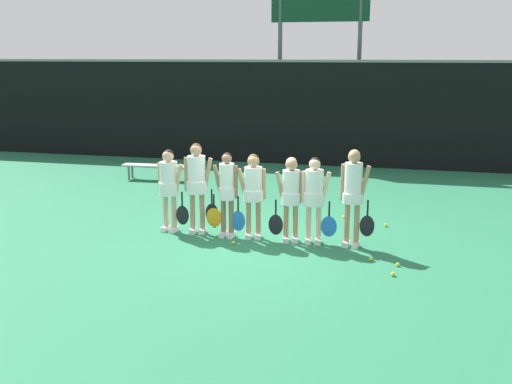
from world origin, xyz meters
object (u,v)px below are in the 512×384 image
Objects in this scene: bench_courtside at (160,167)px; tennis_ball_0 at (371,259)px; tennis_ball_7 at (180,213)px; player_1 at (197,180)px; player_5 at (314,193)px; tennis_ball_4 at (344,217)px; tennis_ball_3 at (393,274)px; player_2 at (227,189)px; tennis_ball_1 at (386,225)px; tennis_ball_5 at (398,265)px; player_0 at (169,183)px; tennis_ball_6 at (233,243)px; scoreboard at (320,18)px; player_4 at (291,192)px; player_6 at (353,189)px; tennis_ball_2 at (214,226)px; player_3 at (253,189)px.

tennis_ball_0 is (6.14, -5.42, -0.34)m from bench_courtside.
tennis_ball_0 is 4.77m from tennis_ball_7.
player_1 is 2.32m from player_5.
tennis_ball_0 and tennis_ball_4 have the same top height.
bench_courtside reaches higher than tennis_ball_3.
player_2 is 3.41m from tennis_ball_1.
tennis_ball_5 is (0.28, -2.35, -0.00)m from tennis_ball_1.
player_0 is 4.72m from tennis_ball_3.
player_5 is 1.76m from tennis_ball_6.
player_2 reaches higher than bench_courtside.
scoreboard is at bearing 75.90° from tennis_ball_7.
player_2 is 23.81× the size of tennis_ball_7.
tennis_ball_0 is at bearing -13.88° from player_2.
player_6 is at bearing -12.48° from player_4.
player_0 is at bearing -67.56° from bench_courtside.
tennis_ball_7 reaches higher than tennis_ball_0.
scoreboard is at bearing 88.94° from tennis_ball_6.
player_4 is 1.42m from tennis_ball_6.
tennis_ball_0 is at bearing -4.44° from player_0.
tennis_ball_6 is at bearing 173.16° from tennis_ball_0.
player_4 is at bearing 144.12° from tennis_ball_3.
scoreboard reaches higher than tennis_ball_4.
tennis_ball_2 is at bearing -57.48° from bench_courtside.
tennis_ball_4 is (3.27, 1.78, -0.94)m from player_0.
player_3 reaches higher than bench_courtside.
player_3 is 24.98× the size of tennis_ball_6.
player_1 is at bearing 158.44° from tennis_ball_3.
player_3 reaches higher than player_4.
tennis_ball_5 is at bearing -14.86° from player_2.
player_2 is (-0.43, -9.01, -3.62)m from scoreboard.
player_1 reaches higher than tennis_ball_6.
tennis_ball_4 is 3.03m from tennis_ball_5.
tennis_ball_2 is at bearing 130.15° from player_2.
tennis_ball_1 is at bearing 75.03° from player_6.
player_3 reaches higher than tennis_ball_0.
player_5 reaches higher than tennis_ball_3.
bench_courtside is at bearing 125.14° from tennis_ball_6.
player_5 is 23.25× the size of tennis_ball_2.
tennis_ball_2 is at bearing 159.82° from player_5.
player_6 reaches higher than player_1.
player_4 is at bearing 0.89° from player_2.
tennis_ball_3 is at bearing -45.62° from bench_courtside.
tennis_ball_0 is at bearing 158.11° from tennis_ball_5.
tennis_ball_5 is at bearing -74.21° from scoreboard.
tennis_ball_1 is (2.45, 1.38, -0.93)m from player_3.
player_4 is 1.16m from player_6.
tennis_ball_1 is at bearing 85.52° from tennis_ball_0.
player_5 is at bearing -10.29° from player_4.
tennis_ball_3 is 3.46m from tennis_ball_4.
player_2 is 23.59× the size of tennis_ball_1.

